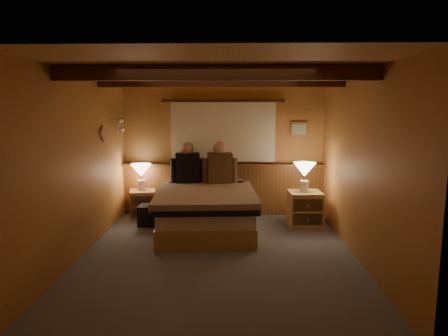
{
  "coord_description": "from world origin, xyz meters",
  "views": [
    {
      "loc": [
        0.22,
        -5.07,
        1.95
      ],
      "look_at": [
        0.06,
        0.4,
        1.1
      ],
      "focal_mm": 32.0,
      "sensor_mm": 36.0,
      "label": 1
    }
  ],
  "objects_px": {
    "person_right": "(220,166)",
    "duffel_bag": "(156,215)",
    "lamp_left": "(141,172)",
    "person_left": "(188,166)",
    "nightstand_right": "(305,209)",
    "bed": "(206,210)",
    "nightstand_left": "(143,204)",
    "lamp_right": "(305,171)"
  },
  "relations": [
    {
      "from": "person_right",
      "to": "duffel_bag",
      "type": "height_order",
      "value": "person_right"
    },
    {
      "from": "lamp_left",
      "to": "person_right",
      "type": "distance_m",
      "value": 1.41
    },
    {
      "from": "person_left",
      "to": "nightstand_right",
      "type": "bearing_deg",
      "value": -16.77
    },
    {
      "from": "bed",
      "to": "lamp_left",
      "type": "bearing_deg",
      "value": 142.77
    },
    {
      "from": "nightstand_right",
      "to": "person_right",
      "type": "distance_m",
      "value": 1.58
    },
    {
      "from": "duffel_bag",
      "to": "person_right",
      "type": "bearing_deg",
      "value": 19.39
    },
    {
      "from": "nightstand_left",
      "to": "bed",
      "type": "bearing_deg",
      "value": -44.74
    },
    {
      "from": "lamp_left",
      "to": "person_left",
      "type": "relative_size",
      "value": 0.64
    },
    {
      "from": "nightstand_right",
      "to": "lamp_left",
      "type": "relative_size",
      "value": 1.23
    },
    {
      "from": "nightstand_left",
      "to": "nightstand_right",
      "type": "bearing_deg",
      "value": -21.0
    },
    {
      "from": "person_right",
      "to": "bed",
      "type": "bearing_deg",
      "value": -115.5
    },
    {
      "from": "nightstand_right",
      "to": "duffel_bag",
      "type": "xyz_separation_m",
      "value": [
        -2.45,
        -0.03,
        -0.11
      ]
    },
    {
      "from": "lamp_left",
      "to": "person_left",
      "type": "distance_m",
      "value": 0.86
    },
    {
      "from": "nightstand_left",
      "to": "lamp_left",
      "type": "bearing_deg",
      "value": 118.12
    },
    {
      "from": "bed",
      "to": "lamp_left",
      "type": "distance_m",
      "value": 1.5
    },
    {
      "from": "nightstand_left",
      "to": "lamp_left",
      "type": "distance_m",
      "value": 0.57
    },
    {
      "from": "nightstand_right",
      "to": "person_left",
      "type": "distance_m",
      "value": 2.09
    },
    {
      "from": "nightstand_right",
      "to": "person_left",
      "type": "bearing_deg",
      "value": 167.1
    },
    {
      "from": "bed",
      "to": "person_left",
      "type": "bearing_deg",
      "value": 114.86
    },
    {
      "from": "nightstand_left",
      "to": "person_right",
      "type": "xyz_separation_m",
      "value": [
        1.37,
        -0.14,
        0.71
      ]
    },
    {
      "from": "bed",
      "to": "duffel_bag",
      "type": "relative_size",
      "value": 3.57
    },
    {
      "from": "bed",
      "to": "nightstand_left",
      "type": "distance_m",
      "value": 1.4
    },
    {
      "from": "person_left",
      "to": "lamp_right",
      "type": "bearing_deg",
      "value": -16.28
    },
    {
      "from": "person_left",
      "to": "person_right",
      "type": "xyz_separation_m",
      "value": [
        0.55,
        -0.03,
        0.0
      ]
    },
    {
      "from": "bed",
      "to": "person_right",
      "type": "relative_size",
      "value": 2.76
    },
    {
      "from": "nightstand_left",
      "to": "person_left",
      "type": "bearing_deg",
      "value": -19.61
    },
    {
      "from": "lamp_right",
      "to": "duffel_bag",
      "type": "relative_size",
      "value": 0.84
    },
    {
      "from": "lamp_right",
      "to": "duffel_bag",
      "type": "xyz_separation_m",
      "value": [
        -2.43,
        -0.05,
        -0.73
      ]
    },
    {
      "from": "bed",
      "to": "nightstand_right",
      "type": "height_order",
      "value": "bed"
    },
    {
      "from": "nightstand_left",
      "to": "lamp_right",
      "type": "relative_size",
      "value": 1.08
    },
    {
      "from": "person_right",
      "to": "nightstand_right",
      "type": "bearing_deg",
      "value": -19.9
    },
    {
      "from": "lamp_left",
      "to": "duffel_bag",
      "type": "distance_m",
      "value": 0.88
    },
    {
      "from": "person_left",
      "to": "person_right",
      "type": "distance_m",
      "value": 0.55
    },
    {
      "from": "bed",
      "to": "lamp_left",
      "type": "xyz_separation_m",
      "value": [
        -1.19,
        0.78,
        0.47
      ]
    },
    {
      "from": "nightstand_right",
      "to": "lamp_left",
      "type": "xyz_separation_m",
      "value": [
        -2.8,
        0.47,
        0.53
      ]
    },
    {
      "from": "nightstand_left",
      "to": "person_left",
      "type": "relative_size",
      "value": 0.71
    },
    {
      "from": "lamp_right",
      "to": "person_right",
      "type": "bearing_deg",
      "value": 168.45
    },
    {
      "from": "nightstand_right",
      "to": "nightstand_left",
      "type": "bearing_deg",
      "value": 167.68
    },
    {
      "from": "bed",
      "to": "lamp_left",
      "type": "height_order",
      "value": "lamp_left"
    },
    {
      "from": "bed",
      "to": "duffel_bag",
      "type": "bearing_deg",
      "value": 157.22
    },
    {
      "from": "duffel_bag",
      "to": "bed",
      "type": "bearing_deg",
      "value": -16.83
    },
    {
      "from": "person_left",
      "to": "person_right",
      "type": "relative_size",
      "value": 0.99
    }
  ]
}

